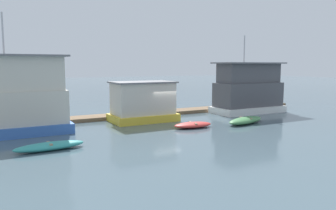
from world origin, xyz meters
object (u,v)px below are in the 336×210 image
at_px(dinghy_red, 193,125).
at_px(dinghy_green, 246,120).
at_px(dinghy_teal, 50,146).
at_px(houseboat_blue, 23,97).
at_px(houseboat_yellow, 143,102).
at_px(houseboat_white, 248,90).

relative_size(dinghy_red, dinghy_green, 0.73).
height_order(dinghy_red, dinghy_green, dinghy_green).
bearing_deg(dinghy_teal, houseboat_blue, 97.68).
bearing_deg(houseboat_blue, houseboat_yellow, 3.62).
bearing_deg(dinghy_teal, houseboat_yellow, 36.58).
relative_size(dinghy_teal, dinghy_red, 1.23).
bearing_deg(dinghy_red, dinghy_teal, -170.50).
relative_size(houseboat_yellow, dinghy_green, 1.25).
distance_m(houseboat_white, dinghy_teal, 20.37).
relative_size(houseboat_yellow, dinghy_teal, 1.40).
xyz_separation_m(houseboat_white, dinghy_green, (-4.46, -4.69, -1.97)).
xyz_separation_m(houseboat_yellow, houseboat_white, (11.07, -0.34, 0.66)).
bearing_deg(dinghy_teal, houseboat_white, 16.75).
xyz_separation_m(dinghy_teal, dinghy_green, (14.95, 1.15, 0.04)).
distance_m(houseboat_yellow, dinghy_teal, 10.47).
height_order(dinghy_teal, dinghy_green, dinghy_green).
xyz_separation_m(houseboat_blue, dinghy_teal, (0.76, -5.61, -2.25)).
relative_size(houseboat_blue, houseboat_yellow, 1.50).
relative_size(dinghy_teal, dinghy_green, 0.90).
distance_m(houseboat_yellow, houseboat_white, 11.10).
distance_m(houseboat_blue, houseboat_white, 20.17).
bearing_deg(houseboat_yellow, dinghy_teal, -143.42).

